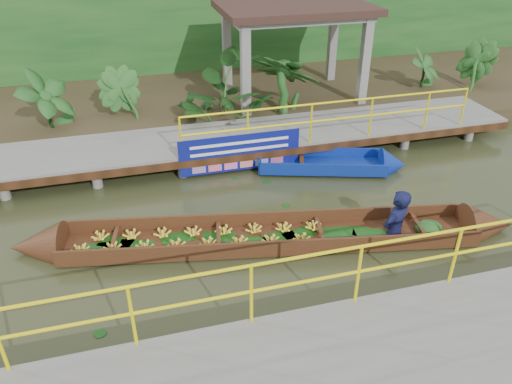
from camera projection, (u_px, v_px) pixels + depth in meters
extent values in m
plane|color=#2C3219|center=(251.00, 231.00, 10.13)|extent=(80.00, 80.00, 0.00)
cube|color=#322919|center=(192.00, 98.00, 16.25)|extent=(30.00, 8.00, 0.45)
cube|color=slate|center=(216.00, 139.00, 12.78)|extent=(16.00, 2.00, 0.15)
cube|color=#311C0D|center=(225.00, 159.00, 11.99)|extent=(16.00, 0.12, 0.18)
cylinder|color=#FFEA0D|center=(334.00, 102.00, 12.07)|extent=(7.50, 0.05, 0.05)
cylinder|color=#FFEA0D|center=(332.00, 119.00, 12.30)|extent=(7.50, 0.05, 0.05)
cylinder|color=#FFEA0D|center=(332.00, 121.00, 12.33)|extent=(0.05, 0.05, 1.00)
cylinder|color=slate|center=(51.00, 184.00, 11.35)|extent=(0.24, 0.24, 0.55)
cylinder|color=slate|center=(56.00, 154.00, 12.68)|extent=(0.24, 0.24, 0.55)
cylinder|color=slate|center=(140.00, 173.00, 11.80)|extent=(0.24, 0.24, 0.55)
cylinder|color=slate|center=(136.00, 145.00, 13.13)|extent=(0.24, 0.24, 0.55)
cylinder|color=slate|center=(223.00, 163.00, 12.26)|extent=(0.24, 0.24, 0.55)
cylinder|color=slate|center=(211.00, 137.00, 13.59)|extent=(0.24, 0.24, 0.55)
cylinder|color=slate|center=(300.00, 153.00, 12.71)|extent=(0.24, 0.24, 0.55)
cylinder|color=slate|center=(281.00, 129.00, 14.04)|extent=(0.24, 0.24, 0.55)
cylinder|color=slate|center=(371.00, 145.00, 13.17)|extent=(0.24, 0.24, 0.55)
cylinder|color=slate|center=(346.00, 122.00, 14.50)|extent=(0.24, 0.24, 0.55)
cylinder|color=slate|center=(438.00, 136.00, 13.63)|extent=(0.24, 0.24, 0.55)
cylinder|color=slate|center=(408.00, 115.00, 14.95)|extent=(0.24, 0.24, 0.55)
cylinder|color=slate|center=(223.00, 163.00, 12.26)|extent=(0.24, 0.24, 0.55)
cube|color=slate|center=(402.00, 374.00, 6.71)|extent=(18.00, 2.40, 0.70)
cylinder|color=#FFEA0D|center=(375.00, 244.00, 6.98)|extent=(10.00, 0.05, 0.05)
cylinder|color=#FFEA0D|center=(371.00, 269.00, 7.21)|extent=(10.00, 0.05, 0.05)
cylinder|color=#FFEA0D|center=(371.00, 272.00, 7.24)|extent=(0.05, 0.05, 1.00)
cube|color=slate|center=(246.00, 75.00, 13.83)|extent=(0.25, 0.25, 2.80)
cube|color=slate|center=(364.00, 65.00, 14.65)|extent=(0.25, 0.25, 2.80)
cube|color=slate|center=(227.00, 53.00, 15.82)|extent=(0.25, 0.25, 2.80)
cube|color=slate|center=(332.00, 45.00, 16.64)|extent=(0.25, 0.25, 2.80)
cube|color=slate|center=(295.00, 15.00, 14.57)|extent=(4.00, 2.60, 0.12)
cube|color=#321E19|center=(295.00, 8.00, 14.47)|extent=(4.40, 3.00, 0.20)
cube|color=#144117|center=(178.00, 26.00, 17.42)|extent=(30.00, 0.80, 4.00)
cube|color=#3B1E10|center=(270.00, 239.00, 9.78)|extent=(8.02, 2.46, 0.06)
cube|color=#3B1E10|center=(267.00, 219.00, 10.14)|extent=(7.84, 1.54, 0.34)
cube|color=#3B1E10|center=(273.00, 249.00, 9.28)|extent=(7.84, 1.54, 0.34)
cone|color=#3B1E10|center=(37.00, 247.00, 9.44)|extent=(1.16, 1.13, 0.96)
cone|color=#3B1E10|center=(488.00, 226.00, 10.05)|extent=(1.16, 1.13, 0.96)
ellipsoid|color=#144117|center=(428.00, 228.00, 9.95)|extent=(0.63, 0.53, 0.26)
imported|color=black|center=(401.00, 191.00, 9.46)|extent=(0.82, 0.71, 1.88)
cube|color=navy|center=(322.00, 166.00, 12.39)|extent=(3.21, 1.80, 0.10)
cube|color=navy|center=(321.00, 153.00, 12.72)|extent=(2.95, 0.98, 0.31)
cube|color=navy|center=(324.00, 170.00, 11.93)|extent=(2.95, 0.98, 0.31)
cube|color=navy|center=(260.00, 160.00, 12.37)|extent=(0.34, 0.90, 0.31)
cone|color=navy|center=(393.00, 165.00, 12.30)|extent=(0.85, 1.01, 0.86)
cube|color=#311C0D|center=(302.00, 159.00, 12.32)|extent=(0.37, 0.91, 0.05)
cube|color=navy|center=(240.00, 153.00, 12.00)|extent=(2.97, 0.03, 0.93)
cube|color=white|center=(240.00, 143.00, 11.84)|extent=(2.41, 0.01, 0.07)
cube|color=white|center=(240.00, 150.00, 11.94)|extent=(2.41, 0.01, 0.07)
imported|color=#144117|center=(47.00, 106.00, 13.01)|extent=(1.13, 1.13, 1.41)
imported|color=#144117|center=(125.00, 99.00, 13.46)|extent=(1.13, 1.13, 1.41)
imported|color=#144117|center=(216.00, 91.00, 14.03)|extent=(1.13, 1.13, 1.41)
imported|color=#144117|center=(283.00, 85.00, 14.49)|extent=(1.13, 1.13, 1.41)
imported|color=#144117|center=(435.00, 71.00, 15.62)|extent=(1.13, 1.13, 1.41)
imported|color=#144117|center=(476.00, 68.00, 15.97)|extent=(1.13, 1.13, 1.41)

